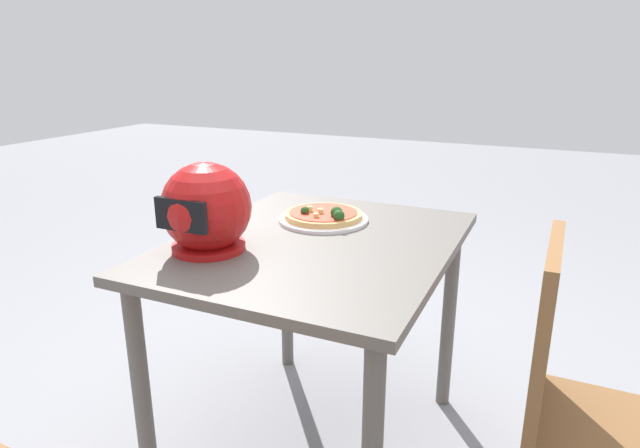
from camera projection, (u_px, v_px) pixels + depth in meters
ground_plane at (317, 446)px, 1.88m from camera, size 14.00×14.00×0.00m
dining_table at (316, 271)px, 1.68m from camera, size 0.80×0.99×0.76m
pizza_plate at (323, 219)px, 1.84m from camera, size 0.30×0.30×0.01m
pizza at (324, 215)px, 1.83m from camera, size 0.26×0.26×0.05m
motorcycle_helmet at (206, 209)px, 1.53m from camera, size 0.26×0.26×0.26m
chair_side at (578, 404)px, 1.29m from camera, size 0.40×0.40×0.90m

